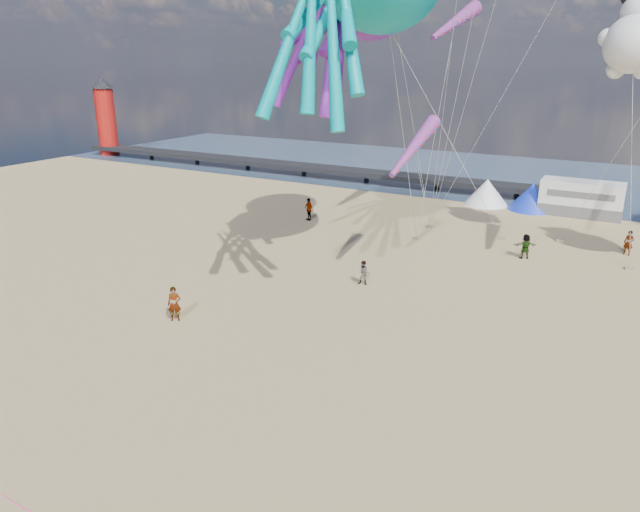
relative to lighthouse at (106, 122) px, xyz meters
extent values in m
plane|color=tan|center=(56.00, -44.00, -4.50)|extent=(120.00, 120.00, 0.00)
plane|color=#32455F|center=(56.00, 11.00, -4.48)|extent=(120.00, 120.00, 0.00)
cube|color=black|center=(28.00, 0.00, -3.50)|extent=(60.00, 3.00, 0.50)
cylinder|color=#A5140F|center=(0.00, 0.00, 0.00)|extent=(2.60, 2.60, 9.00)
cube|color=silver|center=(62.00, -4.00, -3.00)|extent=(6.60, 2.50, 3.00)
cone|color=white|center=(54.00, -4.00, -3.30)|extent=(4.00, 4.00, 2.40)
cone|color=#1933CC|center=(58.00, -4.00, -3.30)|extent=(4.00, 4.00, 2.40)
imported|color=tan|center=(46.05, -36.86, -3.58)|extent=(0.80, 0.75, 1.84)
imported|color=#7F6659|center=(52.49, -27.67, -3.75)|extent=(0.82, 0.63, 1.51)
imported|color=#7F6659|center=(42.31, -16.65, -3.56)|extent=(1.39, 1.15, 1.88)
imported|color=#7F6659|center=(59.99, -17.99, -3.65)|extent=(1.08, 0.86, 1.71)
imported|color=#7F6659|center=(66.06, -13.79, -3.64)|extent=(1.68, 1.00, 1.73)
cube|color=gray|center=(52.11, -17.45, -4.39)|extent=(0.50, 0.35, 0.22)
cube|color=gray|center=(57.76, -14.44, -4.39)|extent=(0.50, 0.35, 0.22)
cube|color=gray|center=(66.34, -16.98, -4.39)|extent=(0.50, 0.35, 0.22)
cube|color=gray|center=(61.64, -12.91, -4.39)|extent=(0.50, 0.35, 0.22)
cube|color=gray|center=(51.91, -13.78, -4.39)|extent=(0.50, 0.35, 0.22)
camera|label=1|loc=(65.57, -56.66, 8.27)|focal=32.00mm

